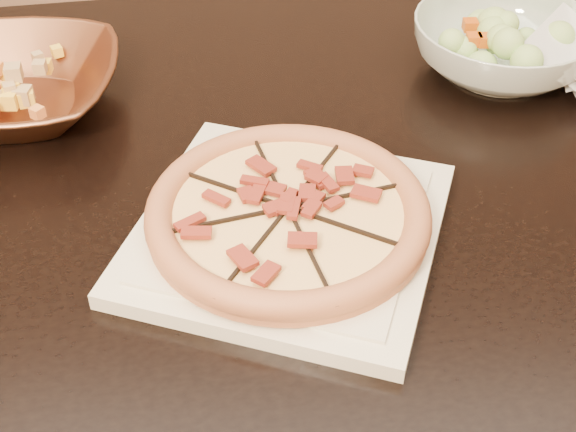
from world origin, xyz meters
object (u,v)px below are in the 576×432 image
(pizza, at_px, (288,213))
(salad_bowl, at_px, (502,47))
(bronze_bowl, at_px, (13,88))
(dining_table, at_px, (201,233))
(plate, at_px, (288,231))

(pizza, bearing_deg, salad_bowl, 47.39)
(bronze_bowl, relative_size, salad_bowl, 1.10)
(dining_table, xyz_separation_m, plate, (0.10, -0.13, 0.11))
(plate, distance_m, bronze_bowl, 0.41)
(salad_bowl, bearing_deg, bronze_bowl, -173.72)
(plate, relative_size, bronze_bowl, 1.45)
(pizza, relative_size, bronze_bowl, 1.10)
(pizza, height_order, salad_bowl, salad_bowl)
(dining_table, relative_size, pizza, 5.20)
(plate, xyz_separation_m, salad_bowl, (0.29, 0.32, 0.03))
(dining_table, relative_size, salad_bowl, 6.28)
(pizza, height_order, bronze_bowl, bronze_bowl)
(dining_table, xyz_separation_m, bronze_bowl, (-0.22, 0.12, 0.14))
(dining_table, height_order, plate, plate)
(dining_table, bearing_deg, salad_bowl, 25.77)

